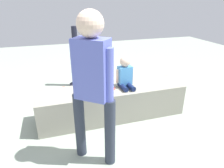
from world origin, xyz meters
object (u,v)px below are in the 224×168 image
object	(u,v)px
water_bottle_far_side	(95,85)
handbag_black_leather	(71,100)
gift_bag	(135,87)
water_bottle_near_gift	(106,79)
party_cup_red	(64,89)
cake_box_white	(78,94)
child_seated	(125,74)
adult_standing	(92,79)
cake_plate	(108,87)

from	to	relation	value
water_bottle_far_side	handbag_black_leather	bearing A→B (deg)	-131.95
gift_bag	water_bottle_near_gift	bearing A→B (deg)	117.65
water_bottle_near_gift	party_cup_red	xyz separation A→B (m)	(-0.95, -0.21, -0.03)
gift_bag	handbag_black_leather	xyz separation A→B (m)	(-1.26, -0.13, -0.03)
cake_box_white	child_seated	bearing A→B (deg)	-52.19
handbag_black_leather	child_seated	bearing A→B (deg)	-31.37
adult_standing	gift_bag	world-z (taller)	adult_standing
cake_plate	water_bottle_near_gift	size ratio (longest dim) A/B	1.18
water_bottle_near_gift	adult_standing	bearing A→B (deg)	-108.51
gift_bag	party_cup_red	xyz separation A→B (m)	(-1.35, 0.55, -0.10)
cake_plate	cake_box_white	distance (m)	1.01
child_seated	handbag_black_leather	xyz separation A→B (m)	(-0.80, 0.49, -0.58)
water_bottle_near_gift	party_cup_red	world-z (taller)	water_bottle_near_gift
party_cup_red	gift_bag	bearing A→B (deg)	-22.10
child_seated	water_bottle_far_side	distance (m)	1.29
cake_plate	handbag_black_leather	world-z (taller)	cake_plate
child_seated	gift_bag	size ratio (longest dim) A/B	1.43
party_cup_red	adult_standing	bearing A→B (deg)	-83.72
cake_plate	handbag_black_leather	distance (m)	0.82
cake_box_white	handbag_black_leather	bearing A→B (deg)	-114.49
adult_standing	cake_plate	size ratio (longest dim) A/B	7.44
cake_box_white	water_bottle_far_side	bearing A→B (deg)	34.59
child_seated	water_bottle_near_gift	size ratio (longest dim) A/B	2.54
water_bottle_far_side	gift_bag	bearing A→B (deg)	-35.03
cake_plate	cake_box_white	bearing A→B (deg)	114.50
gift_bag	cake_box_white	world-z (taller)	gift_bag
adult_standing	cake_plate	xyz separation A→B (m)	(0.40, 0.83, -0.50)
water_bottle_near_gift	cake_box_white	bearing A→B (deg)	-142.77
adult_standing	party_cup_red	world-z (taller)	adult_standing
adult_standing	party_cup_red	size ratio (longest dim) A/B	15.93
water_bottle_near_gift	water_bottle_far_side	distance (m)	0.40
party_cup_red	cake_box_white	bearing A→B (deg)	-53.48
water_bottle_near_gift	handbag_black_leather	size ratio (longest dim) A/B	0.55
water_bottle_near_gift	party_cup_red	size ratio (longest dim) A/B	1.82
adult_standing	cake_plate	world-z (taller)	adult_standing
water_bottle_far_side	cake_box_white	bearing A→B (deg)	-145.41
adult_standing	child_seated	bearing A→B (deg)	50.77
cake_box_white	handbag_black_leather	xyz separation A→B (m)	(-0.16, -0.34, 0.05)
water_bottle_far_side	handbag_black_leather	size ratio (longest dim) A/B	0.61
adult_standing	gift_bag	bearing A→B (deg)	51.82
adult_standing	handbag_black_leather	bearing A→B (deg)	95.68
water_bottle_near_gift	cake_box_white	distance (m)	0.89
gift_bag	cake_plate	bearing A→B (deg)	-140.20
cake_plate	party_cup_red	bearing A→B (deg)	118.24
party_cup_red	cake_box_white	distance (m)	0.41
water_bottle_far_side	party_cup_red	size ratio (longest dim) A/B	2.03
water_bottle_near_gift	handbag_black_leather	bearing A→B (deg)	-134.45
adult_standing	gift_bag	size ratio (longest dim) A/B	4.92
water_bottle_far_side	party_cup_red	bearing A→B (deg)	175.21
water_bottle_far_side	party_cup_red	distance (m)	0.65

